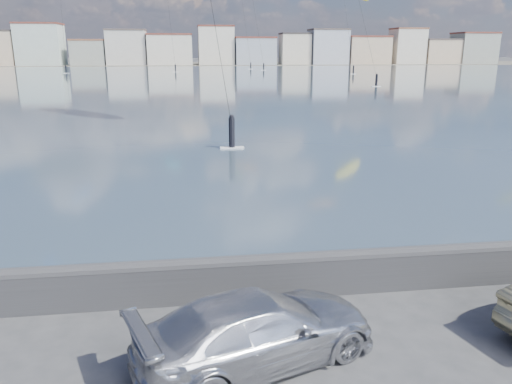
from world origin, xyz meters
The scene contains 6 objects.
ground centered at (0.00, 0.00, 0.00)m, with size 700.00×700.00×0.00m, color #333335.
bay_water centered at (0.00, 91.50, 0.01)m, with size 500.00×177.00×0.00m, color #354D5F.
far_shore_strip centered at (0.00, 200.00, 0.01)m, with size 500.00×60.00×0.00m, color #4C473D.
seawall centered at (0.00, 2.70, 0.58)m, with size 400.00×0.36×1.08m.
far_buildings centered at (1.31, 186.00, 6.03)m, with size 240.79×13.26×14.60m.
car_silver centered at (0.51, 0.24, 0.67)m, with size 1.88×4.61×1.34m, color silver.
Camera 1 is at (-0.62, -7.75, 5.60)m, focal length 35.00 mm.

